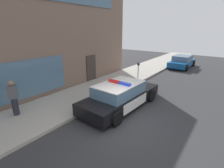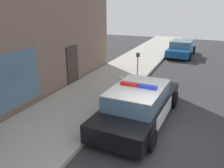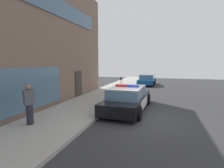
# 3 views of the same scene
# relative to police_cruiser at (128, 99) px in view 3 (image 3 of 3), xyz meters

# --- Properties ---
(ground) EXTENTS (48.00, 48.00, 0.00)m
(ground) POSITION_rel_police_cruiser_xyz_m (-1.64, -1.03, -0.68)
(ground) COLOR #303033
(sidewalk) EXTENTS (48.00, 3.32, 0.15)m
(sidewalk) POSITION_rel_police_cruiser_xyz_m (-1.64, 2.71, -0.61)
(sidewalk) COLOR #A39E93
(sidewalk) RESTS_ON ground
(police_cruiser) EXTENTS (5.18, 2.31, 1.49)m
(police_cruiser) POSITION_rel_police_cruiser_xyz_m (0.00, 0.00, 0.00)
(police_cruiser) COLOR black
(police_cruiser) RESTS_ON ground
(fire_hydrant) EXTENTS (0.34, 0.39, 0.73)m
(fire_hydrant) POSITION_rel_police_cruiser_xyz_m (2.33, 1.60, -0.18)
(fire_hydrant) COLOR silver
(fire_hydrant) RESTS_ON sidewalk
(car_down_street) EXTENTS (4.26, 2.06, 1.29)m
(car_down_street) POSITION_rel_police_cruiser_xyz_m (12.06, 0.01, -0.05)
(car_down_street) COLOR #144C8C
(car_down_street) RESTS_ON ground
(pedestrian_on_sidewalk) EXTENTS (0.48, 0.43, 1.71)m
(pedestrian_on_sidewalk) POSITION_rel_police_cruiser_xyz_m (-3.91, 3.41, 0.33)
(pedestrian_on_sidewalk) COLOR #23232D
(pedestrian_on_sidewalk) RESTS_ON sidewalk
(parking_meter) EXTENTS (0.12, 0.18, 1.34)m
(parking_meter) POSITION_rel_police_cruiser_xyz_m (4.99, 1.59, 0.40)
(parking_meter) COLOR slate
(parking_meter) RESTS_ON sidewalk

